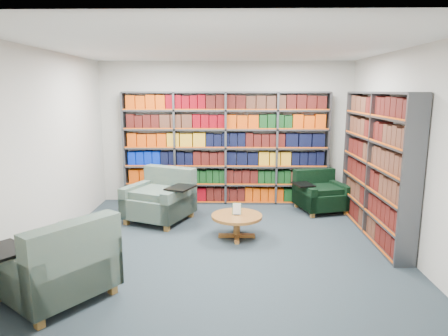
{
  "coord_description": "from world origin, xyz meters",
  "views": [
    {
      "loc": [
        0.12,
        -5.48,
        2.23
      ],
      "look_at": [
        0.0,
        0.6,
        1.05
      ],
      "focal_mm": 32.0,
      "sensor_mm": 36.0,
      "label": 1
    }
  ],
  "objects_px": {
    "chair_teal_left": "(162,199)",
    "chair_green_right": "(319,194)",
    "chair_teal_front": "(59,267)",
    "coffee_table": "(237,220)"
  },
  "relations": [
    {
      "from": "chair_teal_left",
      "to": "chair_teal_front",
      "type": "relative_size",
      "value": 0.91
    },
    {
      "from": "coffee_table",
      "to": "chair_green_right",
      "type": "bearing_deg",
      "value": 43.84
    },
    {
      "from": "chair_teal_front",
      "to": "coffee_table",
      "type": "bearing_deg",
      "value": 44.52
    },
    {
      "from": "chair_green_right",
      "to": "chair_teal_left",
      "type": "bearing_deg",
      "value": -167.76
    },
    {
      "from": "chair_teal_left",
      "to": "chair_green_right",
      "type": "distance_m",
      "value": 2.94
    },
    {
      "from": "chair_teal_left",
      "to": "coffee_table",
      "type": "distance_m",
      "value": 1.57
    },
    {
      "from": "chair_teal_left",
      "to": "chair_green_right",
      "type": "height_order",
      "value": "chair_teal_left"
    },
    {
      "from": "chair_teal_left",
      "to": "chair_teal_front",
      "type": "xyz_separation_m",
      "value": [
        -0.63,
        -2.78,
        0.02
      ]
    },
    {
      "from": "chair_green_right",
      "to": "chair_teal_front",
      "type": "relative_size",
      "value": 0.75
    },
    {
      "from": "chair_teal_left",
      "to": "coffee_table",
      "type": "xyz_separation_m",
      "value": [
        1.3,
        -0.89,
        -0.07
      ]
    }
  ]
}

